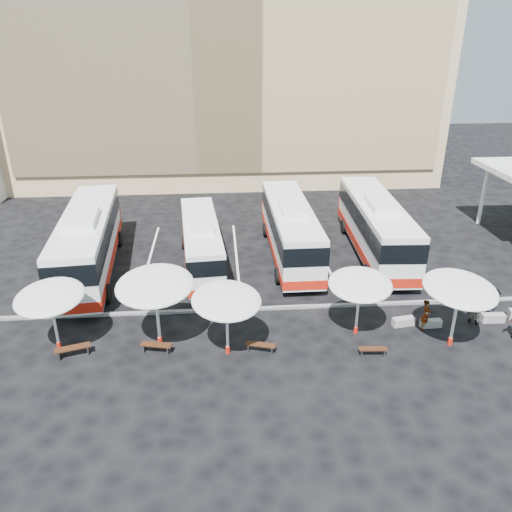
{
  "coord_description": "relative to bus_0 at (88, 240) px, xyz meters",
  "views": [
    {
      "loc": [
        -1.05,
        -23.8,
        14.33
      ],
      "look_at": [
        1.0,
        3.0,
        2.2
      ],
      "focal_mm": 35.0,
      "sensor_mm": 36.0,
      "label": 1
    }
  ],
  "objects": [
    {
      "name": "sunshade_0",
      "position": [
        0.32,
        -8.92,
        0.71
      ],
      "size": [
        3.76,
        3.79,
        3.41
      ],
      "rotation": [
        0.0,
        0.0,
        -0.17
      ],
      "color": "white",
      "rests_on": "ground"
    },
    {
      "name": "wood_bench_0",
      "position": [
        1.18,
        -9.59,
        -1.8
      ],
      "size": [
        1.71,
        0.9,
        0.51
      ],
      "rotation": [
        0.0,
        0.0,
        0.29
      ],
      "color": "black",
      "rests_on": "ground"
    },
    {
      "name": "wood_bench_2",
      "position": [
        10.22,
        -9.93,
        -1.85
      ],
      "size": [
        1.51,
        0.78,
        0.45
      ],
      "rotation": [
        0.0,
        0.0,
        -0.28
      ],
      "color": "black",
      "rests_on": "ground"
    },
    {
      "name": "bus_3",
      "position": [
        19.17,
        1.43,
        -0.06
      ],
      "size": [
        3.58,
        13.28,
        4.17
      ],
      "rotation": [
        0.0,
        0.0,
        -0.05
      ],
      "color": "white",
      "rests_on": "ground"
    },
    {
      "name": "ground",
      "position": [
        9.5,
        -6.39,
        -2.19
      ],
      "size": [
        120.0,
        120.0,
        0.0
      ],
      "primitive_type": "plane",
      "color": "black",
      "rests_on": "ground"
    },
    {
      "name": "bay_lines",
      "position": [
        9.5,
        1.61,
        -2.19
      ],
      "size": [
        24.15,
        12.0,
        0.01
      ],
      "color": "white",
      "rests_on": "ground"
    },
    {
      "name": "passenger_0",
      "position": [
        18.98,
        -8.54,
        -1.34
      ],
      "size": [
        0.71,
        0.74,
        1.71
      ],
      "primitive_type": "imported",
      "rotation": [
        0.0,
        0.0,
        0.87
      ],
      "color": "black",
      "rests_on": "ground"
    },
    {
      "name": "conc_bench_1",
      "position": [
        19.42,
        -8.37,
        -1.98
      ],
      "size": [
        1.12,
        0.41,
        0.42
      ],
      "primitive_type": "cube",
      "rotation": [
        0.0,
        0.0,
        0.03
      ],
      "color": "gray",
      "rests_on": "ground"
    },
    {
      "name": "wood_bench_1",
      "position": [
        5.16,
        -9.57,
        -1.84
      ],
      "size": [
        1.57,
        0.73,
        0.47
      ],
      "rotation": [
        0.0,
        0.0,
        -0.22
      ],
      "color": "black",
      "rests_on": "ground"
    },
    {
      "name": "bus_2",
      "position": [
        13.21,
        1.42,
        -0.14
      ],
      "size": [
        3.03,
        12.66,
        4.01
      ],
      "rotation": [
        0.0,
        0.0,
        0.01
      ],
      "color": "white",
      "rests_on": "ground"
    },
    {
      "name": "sunshade_1",
      "position": [
        5.25,
        -8.92,
        1.13
      ],
      "size": [
        4.21,
        4.25,
        3.91
      ],
      "rotation": [
        0.0,
        0.0,
        -0.14
      ],
      "color": "white",
      "rests_on": "ground"
    },
    {
      "name": "conc_bench_2",
      "position": [
        22.95,
        -8.11,
        -1.96
      ],
      "size": [
        1.24,
        0.45,
        0.46
      ],
      "primitive_type": "cube",
      "rotation": [
        0.0,
        0.0,
        -0.03
      ],
      "color": "gray",
      "rests_on": "ground"
    },
    {
      "name": "curb_divider",
      "position": [
        9.5,
        -5.89,
        -2.12
      ],
      "size": [
        34.0,
        0.25,
        0.15
      ],
      "primitive_type": "cube",
      "color": "black",
      "rests_on": "ground"
    },
    {
      "name": "sunshade_3",
      "position": [
        15.29,
        -8.65,
        0.65
      ],
      "size": [
        3.85,
        3.88,
        3.34
      ],
      "rotation": [
        0.0,
        0.0,
        -0.23
      ],
      "color": "white",
      "rests_on": "ground"
    },
    {
      "name": "sandstone_building",
      "position": [
        9.5,
        25.48,
        10.43
      ],
      "size": [
        42.0,
        18.25,
        29.6
      ],
      "color": "tan",
      "rests_on": "ground"
    },
    {
      "name": "bus_0",
      "position": [
        0.0,
        0.0,
        0.0
      ],
      "size": [
        4.07,
        13.72,
        4.29
      ],
      "rotation": [
        0.0,
        0.0,
        0.09
      ],
      "color": "white",
      "rests_on": "ground"
    },
    {
      "name": "sunshade_4",
      "position": [
        19.73,
        -10.05,
        0.95
      ],
      "size": [
        4.36,
        4.39,
        3.7
      ],
      "rotation": [
        0.0,
        0.0,
        0.27
      ],
      "color": "white",
      "rests_on": "ground"
    },
    {
      "name": "wood_bench_3",
      "position": [
        15.59,
        -10.65,
        -1.87
      ],
      "size": [
        1.38,
        0.45,
        0.42
      ],
      "rotation": [
        0.0,
        0.0,
        -0.07
      ],
      "color": "black",
      "rests_on": "ground"
    },
    {
      "name": "bus_1",
      "position": [
        7.16,
        0.22,
        -0.45
      ],
      "size": [
        3.18,
        10.93,
        3.42
      ],
      "rotation": [
        0.0,
        0.0,
        0.08
      ],
      "color": "white",
      "rests_on": "ground"
    },
    {
      "name": "passenger_3",
      "position": [
        23.01,
        -7.64,
        -1.31
      ],
      "size": [
        1.31,
        1.12,
        1.76
      ],
      "primitive_type": "imported",
      "rotation": [
        0.0,
        0.0,
        3.64
      ],
      "color": "black",
      "rests_on": "ground"
    },
    {
      "name": "conc_bench_0",
      "position": [
        18.02,
        -8.1,
        -1.97
      ],
      "size": [
        1.25,
        0.58,
        0.45
      ],
      "primitive_type": "cube",
      "rotation": [
        0.0,
        0.0,
        0.16
      ],
      "color": "gray",
      "rests_on": "ground"
    },
    {
      "name": "passenger_1",
      "position": [
        21.87,
        -8.06,
        -1.4
      ],
      "size": [
        0.97,
        0.97,
        1.59
      ],
      "primitive_type": "imported",
      "rotation": [
        0.0,
        0.0,
        2.37
      ],
      "color": "black",
      "rests_on": "ground"
    },
    {
      "name": "sunshade_2",
      "position": [
        8.62,
        -9.92,
        0.73
      ],
      "size": [
        4.2,
        4.23,
        3.44
      ],
      "rotation": [
        0.0,
        0.0,
        0.34
      ],
      "color": "white",
      "rests_on": "ground"
    }
  ]
}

